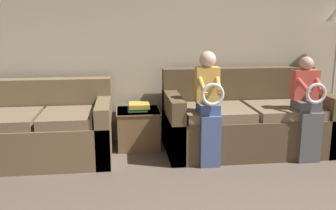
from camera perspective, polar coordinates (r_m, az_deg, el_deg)
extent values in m
cube|color=beige|center=(5.00, 3.96, 9.22)|extent=(7.12, 0.06, 2.55)
cube|color=brown|center=(4.75, 11.83, -4.01)|extent=(1.99, 0.97, 0.47)
cube|color=brown|center=(4.99, 10.67, 2.68)|extent=(1.99, 0.20, 0.52)
cube|color=brown|center=(4.50, 0.79, -2.94)|extent=(0.16, 0.97, 0.73)
cube|color=brown|center=(5.08, 21.72, -2.04)|extent=(0.16, 0.97, 0.73)
cube|color=#7A664C|center=(4.46, 7.32, -1.07)|extent=(0.79, 0.73, 0.11)
cube|color=#7A664C|center=(4.73, 17.16, -0.73)|extent=(0.79, 0.73, 0.11)
cube|color=brown|center=(4.58, -18.49, -5.07)|extent=(1.56, 0.97, 0.46)
cube|color=brown|center=(4.83, -17.99, 1.33)|extent=(1.56, 0.20, 0.43)
cube|color=brown|center=(4.46, -9.69, -3.62)|extent=(0.16, 0.97, 0.68)
cube|color=#7A664C|center=(4.48, -22.89, -1.99)|extent=(0.58, 0.73, 0.11)
cube|color=#7A664C|center=(4.35, -14.99, -1.83)|extent=(0.58, 0.73, 0.11)
cube|color=#475B8E|center=(4.13, 6.45, -5.56)|extent=(0.22, 0.10, 0.58)
cube|color=#475B8E|center=(4.17, 6.12, -0.47)|extent=(0.22, 0.28, 0.11)
cube|color=gold|center=(4.18, 5.98, 3.11)|extent=(0.26, 0.14, 0.39)
sphere|color=beige|center=(4.15, 6.07, 6.92)|extent=(0.18, 0.18, 0.18)
torus|color=white|center=(3.94, 6.84, 1.60)|extent=(0.25, 0.04, 0.25)
cylinder|color=gold|center=(4.03, 5.18, 3.18)|extent=(0.08, 0.30, 0.22)
cylinder|color=gold|center=(4.07, 7.64, 3.22)|extent=(0.08, 0.30, 0.22)
cube|color=#56565B|center=(4.53, 20.75, -4.67)|extent=(0.25, 0.10, 0.58)
cube|color=#56565B|center=(4.56, 20.28, -0.04)|extent=(0.25, 0.28, 0.11)
cube|color=#C64C3D|center=(4.58, 20.10, 2.93)|extent=(0.29, 0.14, 0.34)
sphere|color=tan|center=(4.55, 20.34, 5.95)|extent=(0.16, 0.16, 0.16)
torus|color=silver|center=(4.36, 21.65, 1.64)|extent=(0.23, 0.04, 0.23)
cylinder|color=#C64C3D|center=(4.42, 19.82, 2.95)|extent=(0.11, 0.30, 0.20)
cylinder|color=#C64C3D|center=(4.51, 21.98, 2.96)|extent=(0.11, 0.30, 0.20)
cube|color=brown|center=(4.78, -4.53, -3.58)|extent=(0.52, 0.51, 0.48)
cube|color=brown|center=(4.72, -4.58, -0.87)|extent=(0.54, 0.53, 0.02)
cube|color=#3D8451|center=(4.70, -4.67, -0.61)|extent=(0.24, 0.23, 0.03)
cube|color=gold|center=(4.71, -4.43, -0.04)|extent=(0.25, 0.27, 0.05)
cylinder|color=#2D2B28|center=(5.59, 23.18, -4.61)|extent=(0.26, 0.26, 0.02)
cylinder|color=#B7B7BC|center=(5.42, 23.90, 3.33)|extent=(0.03, 0.03, 1.54)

